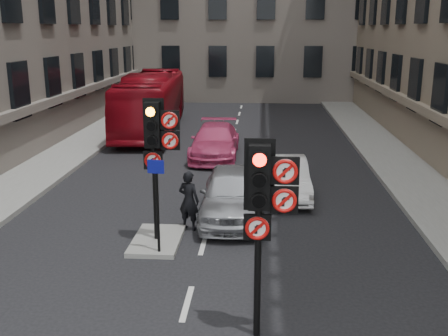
# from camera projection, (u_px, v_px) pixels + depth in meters

# --- Properties ---
(pavement_left) EXTENTS (3.00, 50.00, 0.16)m
(pavement_left) POSITION_uv_depth(u_px,v_px,m) (41.00, 166.00, 20.58)
(pavement_left) COLOR gray
(pavement_left) RESTS_ON ground
(pavement_right) EXTENTS (3.00, 50.00, 0.16)m
(pavement_right) POSITION_uv_depth(u_px,v_px,m) (415.00, 173.00, 19.58)
(pavement_right) COLOR gray
(pavement_right) RESTS_ON ground
(centre_island) EXTENTS (1.20, 2.00, 0.12)m
(centre_island) POSITION_uv_depth(u_px,v_px,m) (157.00, 240.00, 13.43)
(centre_island) COLOR gray
(centre_island) RESTS_ON ground
(signal_near) EXTENTS (0.91, 0.40, 3.58)m
(signal_near) POSITION_uv_depth(u_px,v_px,m) (264.00, 198.00, 8.72)
(signal_near) COLOR black
(signal_near) RESTS_ON ground
(signal_far) EXTENTS (0.91, 0.40, 3.58)m
(signal_far) POSITION_uv_depth(u_px,v_px,m) (157.00, 140.00, 12.73)
(signal_far) COLOR black
(signal_far) RESTS_ON centre_island
(car_silver) EXTENTS (1.80, 4.33, 1.47)m
(car_silver) POSITION_uv_depth(u_px,v_px,m) (232.00, 193.00, 15.05)
(car_silver) COLOR #9A9CA1
(car_silver) RESTS_ON ground
(car_white) EXTENTS (1.49, 3.83, 1.24)m
(car_white) POSITION_uv_depth(u_px,v_px,m) (286.00, 177.00, 17.04)
(car_white) COLOR white
(car_white) RESTS_ON ground
(car_pink) EXTENTS (1.94, 4.74, 1.37)m
(car_pink) POSITION_uv_depth(u_px,v_px,m) (215.00, 141.00, 22.16)
(car_pink) COLOR #C03867
(car_pink) RESTS_ON ground
(bus_red) EXTENTS (3.33, 11.09, 3.05)m
(bus_red) POSITION_uv_depth(u_px,v_px,m) (152.00, 102.00, 27.70)
(bus_red) COLOR maroon
(bus_red) RESTS_ON ground
(motorcycle) EXTENTS (0.68, 1.76, 1.03)m
(motorcycle) POSITION_uv_depth(u_px,v_px,m) (260.00, 213.00, 14.09)
(motorcycle) COLOR black
(motorcycle) RESTS_ON ground
(motorcyclist) EXTENTS (0.70, 0.58, 1.64)m
(motorcyclist) POSITION_uv_depth(u_px,v_px,m) (189.00, 200.00, 14.14)
(motorcyclist) COLOR black
(motorcyclist) RESTS_ON ground
(info_sign) EXTENTS (0.39, 0.13, 2.29)m
(info_sign) POSITION_uv_depth(u_px,v_px,m) (157.00, 193.00, 12.22)
(info_sign) COLOR black
(info_sign) RESTS_ON centre_island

